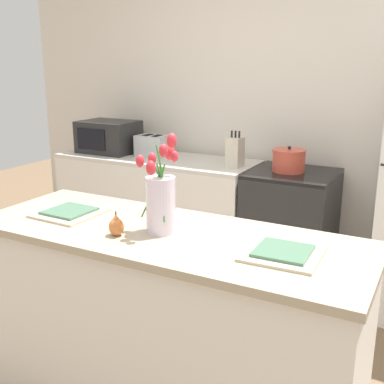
% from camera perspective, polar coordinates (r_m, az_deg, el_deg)
% --- Properties ---
extents(back_wall, '(5.20, 0.08, 2.70)m').
position_cam_1_polar(back_wall, '(3.86, 12.58, 10.48)').
color(back_wall, silver).
rests_on(back_wall, ground_plane).
extents(kitchen_island, '(1.80, 0.66, 0.93)m').
position_cam_1_polar(kitchen_island, '(2.33, -3.02, -15.41)').
color(kitchen_island, silver).
rests_on(kitchen_island, ground_plane).
extents(back_counter, '(1.68, 0.60, 0.88)m').
position_cam_1_polar(back_counter, '(4.10, -4.14, -1.89)').
color(back_counter, silver).
rests_on(back_counter, ground_plane).
extents(stove_range, '(0.60, 0.61, 0.88)m').
position_cam_1_polar(stove_range, '(3.65, 11.52, -4.42)').
color(stove_range, black).
rests_on(stove_range, ground_plane).
extents(flower_vase, '(0.16, 0.19, 0.44)m').
position_cam_1_polar(flower_vase, '(2.08, -3.71, -0.76)').
color(flower_vase, silver).
rests_on(flower_vase, kitchen_island).
extents(pear_figurine, '(0.07, 0.07, 0.11)m').
position_cam_1_polar(pear_figurine, '(2.09, -8.96, -3.99)').
color(pear_figurine, '#C66B33').
rests_on(pear_figurine, kitchen_island).
extents(plate_setting_left, '(0.30, 0.30, 0.02)m').
position_cam_1_polar(plate_setting_left, '(2.43, -14.31, -2.34)').
color(plate_setting_left, beige).
rests_on(plate_setting_left, kitchen_island).
extents(plate_setting_right, '(0.30, 0.30, 0.02)m').
position_cam_1_polar(plate_setting_right, '(1.91, 10.74, -7.07)').
color(plate_setting_right, beige).
rests_on(plate_setting_right, kitchen_island).
extents(toaster, '(0.28, 0.18, 0.17)m').
position_cam_1_polar(toaster, '(4.05, -4.69, 5.52)').
color(toaster, '#B7BABC').
rests_on(toaster, back_counter).
extents(cooking_pot, '(0.24, 0.24, 0.18)m').
position_cam_1_polar(cooking_pot, '(3.52, 11.40, 3.70)').
color(cooking_pot, '#CC4C38').
rests_on(cooking_pot, stove_range).
extents(microwave, '(0.48, 0.37, 0.27)m').
position_cam_1_polar(microwave, '(4.25, -9.85, 6.49)').
color(microwave, black).
rests_on(microwave, back_counter).
extents(knife_block, '(0.10, 0.14, 0.27)m').
position_cam_1_polar(knife_block, '(3.62, 5.13, 4.74)').
color(knife_block, beige).
rests_on(knife_block, back_counter).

